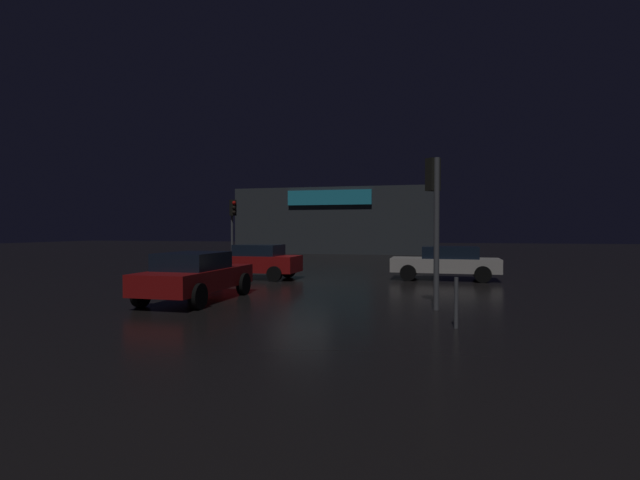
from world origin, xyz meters
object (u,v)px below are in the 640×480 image
(store_building, at_px, (338,221))
(traffic_signal_main, at_px, (233,218))
(car_far, at_px, (254,261))
(car_near, at_px, (446,262))
(traffic_signal_opposite, at_px, (434,203))
(car_crossing, at_px, (196,275))

(store_building, bearing_deg, traffic_signal_main, -95.34)
(store_building, xyz_separation_m, car_far, (1.45, -24.73, -2.17))
(store_building, xyz_separation_m, car_near, (9.60, -23.14, -2.18))
(store_building, bearing_deg, traffic_signal_opposite, -73.55)
(store_building, bearing_deg, car_near, -67.46)
(car_far, bearing_deg, car_crossing, -83.77)
(traffic_signal_opposite, bearing_deg, car_far, 140.63)
(store_building, relative_size, car_crossing, 3.88)
(traffic_signal_main, distance_m, car_far, 6.33)
(store_building, distance_m, car_near, 25.15)
(car_far, xyz_separation_m, car_crossing, (0.71, -6.46, -0.00))
(car_far, height_order, car_crossing, car_far)
(car_near, bearing_deg, car_far, -168.97)
(traffic_signal_opposite, bearing_deg, store_building, 106.45)
(traffic_signal_main, xyz_separation_m, traffic_signal_opposite, (11.02, -11.36, 0.10))
(traffic_signal_opposite, height_order, car_far, traffic_signal_opposite)
(car_near, relative_size, car_crossing, 0.99)
(car_near, xyz_separation_m, car_crossing, (-7.45, -8.05, 0.01))
(traffic_signal_main, height_order, traffic_signal_opposite, traffic_signal_opposite)
(traffic_signal_opposite, height_order, car_near, traffic_signal_opposite)
(traffic_signal_opposite, relative_size, car_crossing, 0.89)
(traffic_signal_main, height_order, car_crossing, traffic_signal_main)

